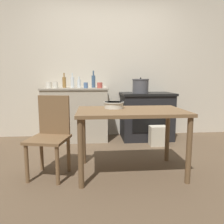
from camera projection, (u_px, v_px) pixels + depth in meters
The scene contains 17 objects.
ground_plane at pixel (116, 166), 2.70m from camera, with size 14.00×14.00×0.00m, color brown.
wall_back at pixel (107, 68), 4.07m from camera, with size 8.00×0.07×2.55m.
counter_cabinet at pixel (76, 114), 3.82m from camera, with size 1.11×0.60×0.91m.
stove at pixel (146, 116), 3.91m from camera, with size 0.91×0.66×0.82m.
work_table at pixel (131, 118), 2.42m from camera, with size 1.18×0.74×0.73m.
chair at pixel (51, 133), 2.40m from camera, with size 0.48×0.48×0.88m.
flour_sack at pixel (158, 136), 3.51m from camera, with size 0.27×0.19×0.32m, color beige.
stock_pot at pixel (140, 86), 3.74m from camera, with size 0.28×0.28×0.27m.
mixing_bowl_large at pixel (114, 105), 2.52m from camera, with size 0.24×0.24×0.08m.
bottle_far_left at pixel (72, 82), 3.86m from camera, with size 0.06×0.06×0.26m.
bottle_left at pixel (93, 81), 3.84m from camera, with size 0.07×0.07×0.29m.
bottle_mid_left at pixel (79, 83), 3.90m from camera, with size 0.06×0.06×0.19m.
bottle_center_left at pixel (64, 82), 3.78m from camera, with size 0.06×0.06×0.25m.
cup_center at pixel (49, 85), 3.60m from camera, with size 0.09×0.09×0.10m, color silver.
cup_center_right at pixel (100, 85), 3.63m from camera, with size 0.09×0.09×0.09m, color #B74C42.
cup_mid_right at pixel (55, 85), 3.60m from camera, with size 0.09×0.09×0.10m, color silver.
cup_right at pixel (86, 85), 3.61m from camera, with size 0.07×0.07×0.09m, color #4C6B99.
Camera 1 is at (-0.28, -2.55, 1.06)m, focal length 35.00 mm.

